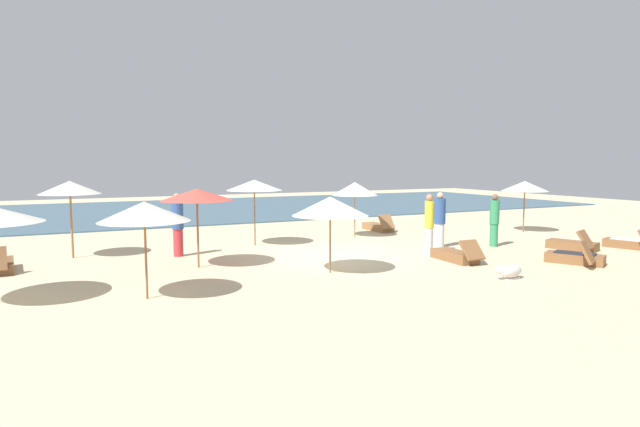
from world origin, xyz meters
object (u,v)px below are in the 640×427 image
Objects in this scene: person_2 at (440,220)px; lounger_0 at (0,265)px; person_3 at (429,223)px; umbrella_7 at (144,212)px; person_1 at (178,224)px; umbrella_1 at (355,189)px; lounger_3 at (573,245)px; umbrella_0 at (525,186)px; umbrella_5 at (330,206)px; umbrella_3 at (70,188)px; lounger_5 at (576,258)px; lounger_4 at (379,227)px; dog at (509,271)px; umbrella_2 at (254,185)px; umbrella_6 at (197,195)px; person_0 at (494,220)px; lounger_2 at (631,243)px; lounger_1 at (456,255)px.

lounger_0 is at bearing 171.60° from person_2.
person_2 is 1.30m from person_3.
umbrella_7 is 5.01m from person_1.
lounger_3 is at bearing -48.50° from umbrella_1.
person_3 is at bearing -160.34° from umbrella_0.
person_1 is (-3.08, 4.08, -0.74)m from umbrella_5.
umbrella_3 reaches higher than lounger_5.
lounger_4 reaches higher than dog.
lounger_5 is (-1.96, -1.62, 0.01)m from lounger_3.
umbrella_3 is (-16.58, 1.65, 0.23)m from umbrella_0.
lounger_5 reaches higher than dog.
umbrella_6 is (-2.57, -2.84, -0.09)m from umbrella_2.
dog is at bearing -13.45° from umbrella_7.
umbrella_5 reaches higher than lounger_5.
umbrella_3 is at bearing 103.21° from umbrella_7.
person_1 is (-6.79, -1.16, -0.85)m from umbrella_1.
umbrella_1 reaches higher than person_1.
person_1 is at bearing 157.73° from person_3.
lounger_4 is at bearing 105.07° from person_0.
umbrella_1 is 1.19× the size of lounger_2.
lounger_3 is 4.33m from person_2.
lounger_3 is at bearing -14.39° from lounger_0.
umbrella_6 is 1.16× the size of person_2.
dog is at bearing -102.03° from lounger_4.
umbrella_5 reaches higher than person_3.
person_3 is at bearing 83.11° from dog.
umbrella_5 is 0.96× the size of umbrella_7.
lounger_2 is at bearing -28.36° from person_2.
person_3 is (6.96, -0.98, -1.01)m from umbrella_6.
lounger_5 is at bearing -6.93° from umbrella_7.
umbrella_1 is 1.18× the size of lounger_3.
umbrella_2 is 1.14× the size of umbrella_5.
umbrella_6 is at bearing -154.91° from umbrella_1.
lounger_5 is at bearing -49.73° from person_3.
dog is (6.67, -6.65, -0.79)m from person_1.
umbrella_5 reaches higher than lounger_0.
person_0 is at bearing 10.68° from umbrella_5.
umbrella_6 is (-6.62, -3.10, 0.14)m from umbrella_1.
lounger_2 is 0.94× the size of person_3.
lounger_5 is at bearing -166.12° from lounger_2.
umbrella_1 is 0.98× the size of umbrella_6.
umbrella_0 is at bearing 29.19° from lounger_1.
lounger_5 is 0.92× the size of person_3.
umbrella_2 is 1.28× the size of lounger_2.
umbrella_0 is 16.66m from umbrella_3.
umbrella_7 is at bearing -76.79° from umbrella_3.
umbrella_5 is 1.15× the size of lounger_1.
umbrella_0 is 13.74m from person_1.
lounger_5 is at bearing -81.73° from lounger_4.
lounger_0 is (-1.73, -1.33, -1.92)m from umbrella_3.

